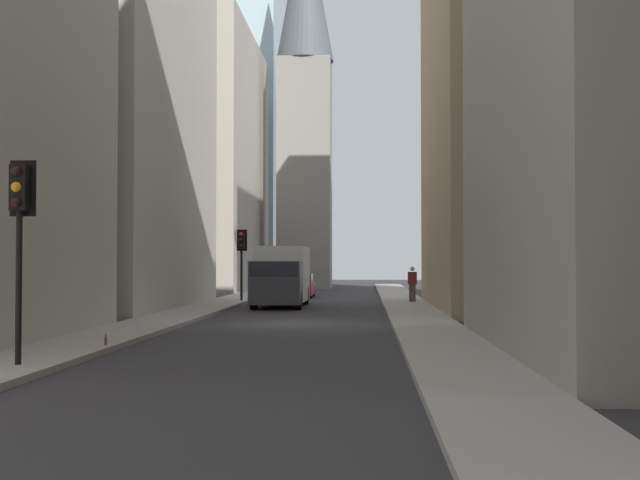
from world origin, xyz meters
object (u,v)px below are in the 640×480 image
(traffic_light_foreground, at_px, (19,214))
(discarded_bottle, at_px, (106,341))
(pedestrian, at_px, (412,282))
(traffic_light_midblock, at_px, (242,248))
(sedan_red, at_px, (299,286))
(delivery_truck, at_px, (281,276))

(traffic_light_foreground, distance_m, discarded_bottle, 4.68)
(pedestrian, bearing_deg, traffic_light_midblock, 84.46)
(sedan_red, distance_m, discarded_bottle, 29.49)
(traffic_light_midblock, xyz_separation_m, pedestrian, (-0.84, -8.66, -1.72))
(delivery_truck, distance_m, traffic_light_midblock, 4.27)
(traffic_light_foreground, height_order, traffic_light_midblock, traffic_light_foreground)
(sedan_red, xyz_separation_m, traffic_light_midblock, (-6.81, 2.38, 2.14))
(traffic_light_midblock, distance_m, pedestrian, 8.86)
(delivery_truck, height_order, discarded_bottle, delivery_truck)
(delivery_truck, relative_size, discarded_bottle, 23.93)
(delivery_truck, bearing_deg, traffic_light_midblock, 35.89)
(delivery_truck, height_order, sedan_red, delivery_truck)
(traffic_light_midblock, relative_size, discarded_bottle, 13.45)
(traffic_light_foreground, height_order, discarded_bottle, traffic_light_foreground)
(delivery_truck, xyz_separation_m, pedestrian, (2.45, -6.28, -0.37))
(sedan_red, relative_size, traffic_light_foreground, 1.08)
(pedestrian, bearing_deg, traffic_light_foreground, 160.46)
(sedan_red, distance_m, traffic_light_foreground, 33.31)
(delivery_truck, relative_size, pedestrian, 3.72)
(sedan_red, xyz_separation_m, pedestrian, (-7.65, -6.28, 0.42))
(traffic_light_midblock, height_order, pedestrian, traffic_light_midblock)
(traffic_light_foreground, distance_m, pedestrian, 27.09)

